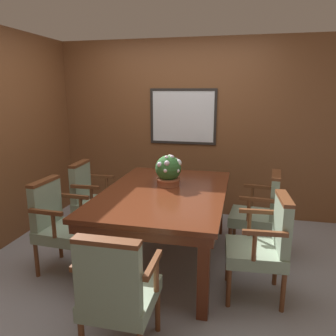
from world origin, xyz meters
TOP-DOWN VIEW (x-y plane):
  - ground_plane at (0.00, 0.00)m, footprint 14.00×14.00m
  - wall_back at (0.00, 1.65)m, footprint 7.20×0.08m
  - dining_table at (0.14, 0.14)m, footprint 1.22×1.84m
  - chair_right_far at (1.11, 0.53)m, footprint 0.53×0.53m
  - chair_right_near at (1.11, -0.27)m, footprint 0.52×0.53m
  - chair_left_near at (-0.84, -0.25)m, footprint 0.52×0.52m
  - chair_head_near at (0.14, -1.18)m, footprint 0.51×0.50m
  - chair_left_far at (-0.88, 0.55)m, footprint 0.51×0.51m
  - potted_plant at (0.13, 0.35)m, footprint 0.28×0.29m

SIDE VIEW (x-z plane):
  - ground_plane at x=0.00m, z-range 0.00..0.00m
  - chair_right_far at x=1.11m, z-range 0.04..0.96m
  - chair_right_near at x=1.11m, z-range 0.04..0.96m
  - chair_left_near at x=-0.84m, z-range 0.04..0.96m
  - chair_head_near at x=0.14m, z-range 0.04..0.96m
  - chair_left_far at x=-0.88m, z-range 0.04..0.96m
  - dining_table at x=0.14m, z-range 0.29..1.06m
  - potted_plant at x=0.13m, z-range 0.77..1.10m
  - wall_back at x=0.00m, z-range 0.00..2.45m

